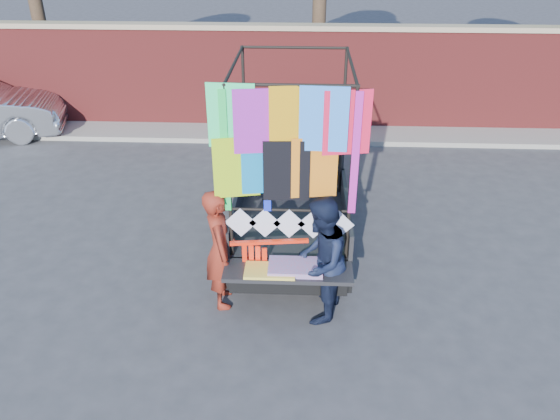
{
  "coord_description": "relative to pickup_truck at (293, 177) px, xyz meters",
  "views": [
    {
      "loc": [
        0.67,
        -6.76,
        5.03
      ],
      "look_at": [
        0.36,
        -0.05,
        1.33
      ],
      "focal_mm": 35.0,
      "sensor_mm": 36.0,
      "label": 1
    }
  ],
  "objects": [
    {
      "name": "pickup_truck",
      "position": [
        0.0,
        0.0,
        0.0
      ],
      "size": [
        2.05,
        5.14,
        3.24
      ],
      "color": "black",
      "rests_on": "ground"
    },
    {
      "name": "curb",
      "position": [
        -0.5,
        4.18,
        -0.76
      ],
      "size": [
        30.0,
        1.2,
        0.12
      ],
      "primitive_type": "cube",
      "color": "gray",
      "rests_on": "ground"
    },
    {
      "name": "woman",
      "position": [
        -0.95,
        -2.54,
        0.08
      ],
      "size": [
        0.54,
        0.72,
        1.8
      ],
      "primitive_type": "imported",
      "rotation": [
        0.0,
        0.0,
        1.75
      ],
      "color": "maroon",
      "rests_on": "ground"
    },
    {
      "name": "brick_wall",
      "position": [
        -0.5,
        4.88,
        0.51
      ],
      "size": [
        30.0,
        0.45,
        2.61
      ],
      "color": "maroon",
      "rests_on": "ground"
    },
    {
      "name": "ground",
      "position": [
        -0.5,
        -2.12,
        -0.82
      ],
      "size": [
        90.0,
        90.0,
        0.0
      ],
      "primitive_type": "plane",
      "color": "#38383A",
      "rests_on": "ground"
    },
    {
      "name": "streamer_bundle",
      "position": [
        -0.38,
        -2.68,
        0.08
      ],
      "size": [
        1.06,
        0.18,
        0.73
      ],
      "color": "#FF270D",
      "rests_on": "ground"
    },
    {
      "name": "man",
      "position": [
        0.43,
        -2.8,
        0.1
      ],
      "size": [
        0.89,
        1.03,
        1.83
      ],
      "primitive_type": "imported",
      "rotation": [
        0.0,
        0.0,
        -1.82
      ],
      "color": "black",
      "rests_on": "ground"
    }
  ]
}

